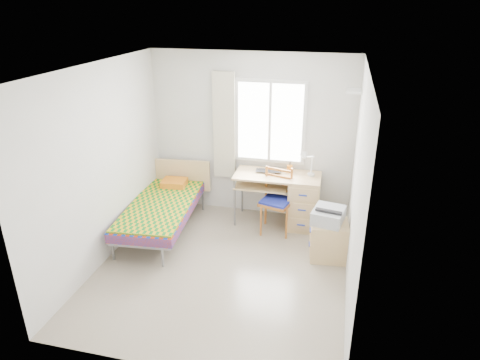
% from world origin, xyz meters
% --- Properties ---
extents(floor, '(3.50, 3.50, 0.00)m').
position_xyz_m(floor, '(0.00, 0.00, 0.00)').
color(floor, '#BCAD93').
rests_on(floor, ground).
extents(ceiling, '(3.50, 3.50, 0.00)m').
position_xyz_m(ceiling, '(0.00, 0.00, 2.60)').
color(ceiling, white).
rests_on(ceiling, wall_back).
extents(wall_back, '(3.20, 0.00, 3.20)m').
position_xyz_m(wall_back, '(0.00, 1.75, 1.30)').
color(wall_back, silver).
rests_on(wall_back, ground).
extents(wall_left, '(0.00, 3.50, 3.50)m').
position_xyz_m(wall_left, '(-1.60, 0.00, 1.30)').
color(wall_left, silver).
rests_on(wall_left, ground).
extents(wall_right, '(0.00, 3.50, 3.50)m').
position_xyz_m(wall_right, '(1.60, 0.00, 1.30)').
color(wall_right, silver).
rests_on(wall_right, ground).
extents(window, '(1.10, 0.04, 1.30)m').
position_xyz_m(window, '(0.30, 1.73, 1.55)').
color(window, white).
rests_on(window, wall_back).
extents(curtain, '(0.35, 0.05, 1.70)m').
position_xyz_m(curtain, '(-0.42, 1.68, 1.45)').
color(curtain, beige).
rests_on(curtain, wall_back).
extents(floating_shelf, '(0.20, 0.32, 0.03)m').
position_xyz_m(floating_shelf, '(1.49, 1.40, 2.15)').
color(floating_shelf, white).
rests_on(floating_shelf, wall_right).
extents(bed, '(1.07, 2.01, 0.84)m').
position_xyz_m(bed, '(-1.14, 0.77, 0.41)').
color(bed, gray).
rests_on(bed, floor).
extents(desk, '(1.32, 0.63, 0.82)m').
position_xyz_m(desk, '(0.84, 1.42, 0.44)').
color(desk, tan).
rests_on(desk, floor).
extents(chair, '(0.52, 0.52, 0.99)m').
position_xyz_m(chair, '(0.53, 1.19, 0.55)').
color(chair, '#9E551E').
rests_on(chair, floor).
extents(cabinet, '(0.53, 0.48, 0.53)m').
position_xyz_m(cabinet, '(1.34, 0.59, 0.27)').
color(cabinet, '#D9BD6F').
rests_on(cabinet, floor).
extents(printer, '(0.46, 0.51, 0.19)m').
position_xyz_m(printer, '(1.31, 0.63, 0.63)').
color(printer, '#B0B3B9').
rests_on(printer, cabinet).
extents(laptop, '(0.41, 0.29, 0.03)m').
position_xyz_m(laptop, '(0.34, 1.43, 0.84)').
color(laptop, black).
rests_on(laptop, desk).
extents(pen_cup, '(0.09, 0.09, 0.11)m').
position_xyz_m(pen_cup, '(0.65, 1.58, 0.87)').
color(pen_cup, orange).
rests_on(pen_cup, desk).
extents(task_lamp, '(0.23, 0.33, 0.43)m').
position_xyz_m(task_lamp, '(0.93, 1.39, 1.09)').
color(task_lamp, white).
rests_on(task_lamp, desk).
extents(book, '(0.21, 0.28, 0.02)m').
position_xyz_m(book, '(0.28, 1.44, 0.59)').
color(book, gray).
rests_on(book, desk).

